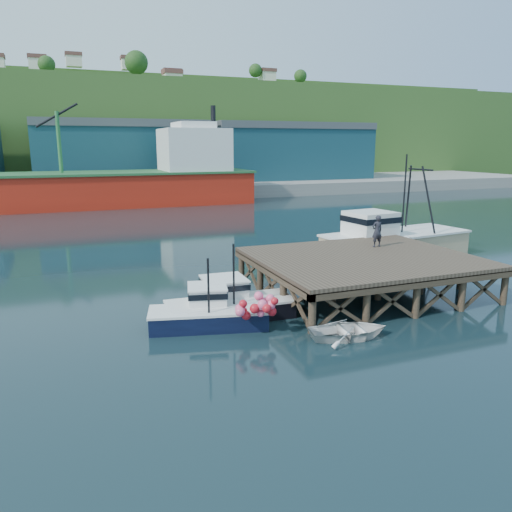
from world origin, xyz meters
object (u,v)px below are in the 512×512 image
trawler (393,238)px  boat_navy (208,311)px  dinghy (349,330)px  dockworker (377,231)px  boat_black (229,303)px

trawler → boat_navy: bearing=-159.5°
dinghy → boat_navy: bearing=64.2°
trawler → dockworker: bearing=-142.3°
boat_navy → boat_black: size_ratio=0.93×
boat_navy → dockworker: size_ratio=2.94×
boat_navy → dockworker: 12.86m
trawler → dinghy: trawler is taller
trawler → dockworker: 6.79m
boat_navy → dockworker: (11.97, 4.02, 2.42)m
dinghy → dockworker: dockworker is taller
trawler → dockworker: trawler is taller
boat_navy → dinghy: 6.52m
boat_black → trawler: trawler is taller
boat_navy → dinghy: size_ratio=1.64×
boat_black → dockworker: size_ratio=3.18×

